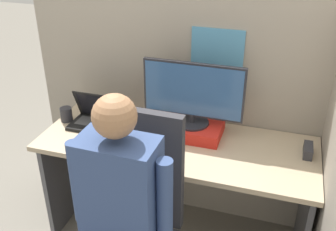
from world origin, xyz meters
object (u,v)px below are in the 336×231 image
at_px(monitor, 193,93).
at_px(person, 116,216).
at_px(stapler, 308,150).
at_px(carrot_toy, 140,151).
at_px(office_chair, 132,223).
at_px(paper_box, 192,129).
at_px(pen_cup, 66,114).
at_px(laptop, 101,120).

bearing_deg(monitor, person, -98.91).
xyz_separation_m(stapler, person, (-0.79, -0.78, -0.00)).
distance_m(carrot_toy, office_chair, 0.40).
distance_m(monitor, person, 0.86).
bearing_deg(person, paper_box, 81.06).
height_order(person, pen_cup, person).
height_order(laptop, office_chair, office_chair).
relative_size(paper_box, pen_cup, 3.93).
distance_m(monitor, laptop, 0.61).
height_order(carrot_toy, office_chair, office_chair).
height_order(laptop, pen_cup, laptop).
height_order(stapler, person, person).
bearing_deg(pen_cup, paper_box, 5.70).
distance_m(carrot_toy, person, 0.52).
relative_size(laptop, person, 0.28).
xyz_separation_m(stapler, pen_cup, (-1.45, -0.05, 0.02)).
bearing_deg(pen_cup, stapler, 2.14).
xyz_separation_m(monitor, stapler, (0.66, -0.03, -0.24)).
bearing_deg(carrot_toy, person, -80.02).
relative_size(monitor, laptop, 1.60).
height_order(monitor, pen_cup, monitor).
bearing_deg(paper_box, office_chair, -101.63).
xyz_separation_m(paper_box, carrot_toy, (-0.22, -0.30, -0.02)).
height_order(paper_box, office_chair, office_chair).
bearing_deg(monitor, office_chair, -101.58).
bearing_deg(office_chair, stapler, 37.76).
height_order(laptop, person, person).
xyz_separation_m(office_chair, pen_cup, (-0.66, 0.56, 0.22)).
distance_m(paper_box, laptop, 0.56).
bearing_deg(stapler, monitor, 177.59).
xyz_separation_m(monitor, laptop, (-0.56, -0.08, -0.22)).
height_order(stapler, pen_cup, pen_cup).
height_order(office_chair, pen_cup, office_chair).
bearing_deg(paper_box, carrot_toy, -126.03).
xyz_separation_m(monitor, pen_cup, (-0.79, -0.08, -0.22)).
bearing_deg(person, monitor, 81.09).
bearing_deg(pen_cup, person, -47.47).
height_order(carrot_toy, pen_cup, pen_cup).
distance_m(stapler, carrot_toy, 0.92).
height_order(office_chair, person, person).
relative_size(paper_box, person, 0.27).
bearing_deg(laptop, monitor, 7.69).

